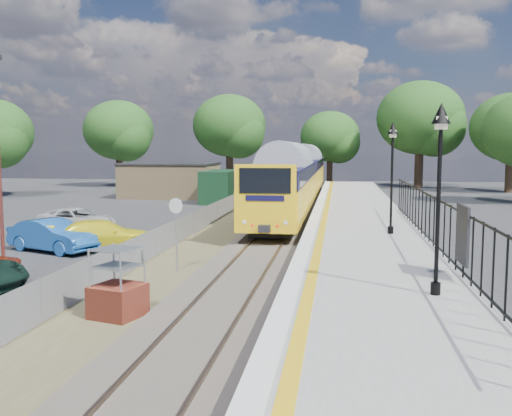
% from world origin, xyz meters
% --- Properties ---
extents(ground, '(120.00, 120.00, 0.00)m').
position_xyz_m(ground, '(0.00, 0.00, 0.00)').
color(ground, '#2D2D30').
rests_on(ground, ground).
extents(track_bed, '(5.90, 80.00, 0.29)m').
position_xyz_m(track_bed, '(-0.47, 9.67, 0.09)').
color(track_bed, '#473F38').
rests_on(track_bed, ground).
extents(platform, '(5.00, 70.00, 0.90)m').
position_xyz_m(platform, '(4.20, 8.00, 0.45)').
color(platform, gray).
rests_on(platform, ground).
extents(platform_edge, '(0.90, 70.00, 0.01)m').
position_xyz_m(platform_edge, '(2.14, 8.00, 0.90)').
color(platform_edge, silver).
rests_on(platform_edge, platform).
extents(victorian_lamp_south, '(0.44, 0.44, 4.60)m').
position_xyz_m(victorian_lamp_south, '(5.50, -4.00, 4.30)').
color(victorian_lamp_south, black).
rests_on(victorian_lamp_south, platform).
extents(victorian_lamp_north, '(0.44, 0.44, 4.60)m').
position_xyz_m(victorian_lamp_north, '(5.30, 6.00, 4.30)').
color(victorian_lamp_north, black).
rests_on(victorian_lamp_north, platform).
extents(palisade_fence, '(0.12, 26.00, 2.00)m').
position_xyz_m(palisade_fence, '(6.55, 2.24, 1.84)').
color(palisade_fence, black).
rests_on(palisade_fence, platform).
extents(wire_fence, '(0.06, 52.00, 1.20)m').
position_xyz_m(wire_fence, '(-4.20, 12.00, 0.60)').
color(wire_fence, '#999EA3').
rests_on(wire_fence, ground).
extents(outbuilding, '(10.80, 10.10, 3.12)m').
position_xyz_m(outbuilding, '(-10.91, 31.21, 1.52)').
color(outbuilding, tan).
rests_on(outbuilding, ground).
extents(tree_line, '(56.80, 43.80, 11.88)m').
position_xyz_m(tree_line, '(1.40, 42.00, 6.61)').
color(tree_line, '#332319').
rests_on(tree_line, ground).
extents(train, '(2.82, 40.83, 3.51)m').
position_xyz_m(train, '(0.00, 26.76, 2.34)').
color(train, yellow).
rests_on(train, ground).
extents(brick_plinth, '(1.45, 1.45, 1.89)m').
position_xyz_m(brick_plinth, '(-2.50, -4.18, 0.91)').
color(brick_plinth, '#953826').
rests_on(brick_plinth, ground).
extents(speed_sign, '(0.53, 0.19, 2.69)m').
position_xyz_m(speed_sign, '(-2.53, 1.33, 1.81)').
color(speed_sign, '#999EA3').
rests_on(speed_sign, ground).
extents(car_blue, '(4.49, 2.95, 1.40)m').
position_xyz_m(car_blue, '(-9.00, 4.69, 0.70)').
color(car_blue, '#194D96').
rests_on(car_blue, ground).
extents(car_yellow, '(4.85, 3.38, 1.30)m').
position_xyz_m(car_yellow, '(-7.02, 5.42, 0.65)').
color(car_yellow, yellow).
rests_on(car_yellow, ground).
extents(car_white, '(4.95, 3.50, 1.25)m').
position_xyz_m(car_white, '(-10.60, 10.35, 0.63)').
color(car_white, silver).
rests_on(car_white, ground).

